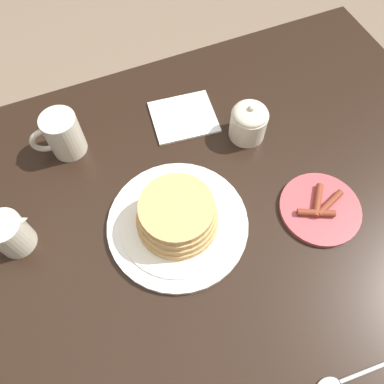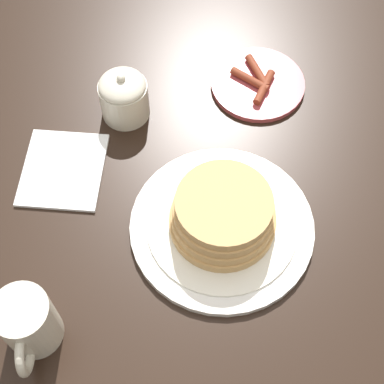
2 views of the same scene
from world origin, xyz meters
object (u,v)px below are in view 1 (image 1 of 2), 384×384
Objects in this scene: sugar_bowl at (249,122)px; creamer_pitcher at (10,233)px; side_plate_bacon at (320,208)px; napkin at (184,117)px; coffee_mug at (62,135)px; pancake_plate at (177,218)px; spoon at (343,381)px.

creamer_pitcher is at bearing 6.94° from sugar_bowl.
side_plate_bacon is 0.38m from napkin.
creamer_pitcher is (0.15, 0.18, -0.01)m from coffee_mug.
pancake_plate reaches higher than side_plate_bacon.
side_plate_bacon is at bearing 163.96° from pancake_plate.
napkin is at bearing -114.55° from pancake_plate.
creamer_pitcher is at bearing -45.30° from spoon.
spoon is at bearing 64.77° from side_plate_bacon.
side_plate_bacon is 0.32m from spoon.
creamer_pitcher reaches higher than pancake_plate.
pancake_plate is at bearing -16.04° from side_plate_bacon.
pancake_plate reaches higher than spoon.
coffee_mug is at bearing -16.86° from sugar_bowl.
spoon is (-0.03, 0.63, 0.00)m from napkin.
side_plate_bacon is at bearing 141.44° from coffee_mug.
pancake_plate is 2.97× the size of sugar_bowl.
sugar_bowl is 0.59× the size of napkin.
coffee_mug is 1.02× the size of creamer_pitcher.
spoon is at bearing 80.89° from sugar_bowl.
side_plate_bacon is 1.51× the size of coffee_mug.
sugar_bowl is 0.16m from napkin.
creamer_pitcher is at bearing 21.61° from napkin.
creamer_pitcher is 1.14× the size of sugar_bowl.
coffee_mug reaches higher than spoon.
napkin is at bearing -158.39° from creamer_pitcher.
pancake_plate is 1.75× the size of napkin.
side_plate_bacon is 0.24m from sugar_bowl.
side_plate_bacon is at bearing -115.23° from spoon.
coffee_mug reaches higher than creamer_pitcher.
pancake_plate is at bearing 163.97° from creamer_pitcher.
coffee_mug is at bearing -64.42° from spoon.
coffee_mug is 0.74× the size of spoon.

